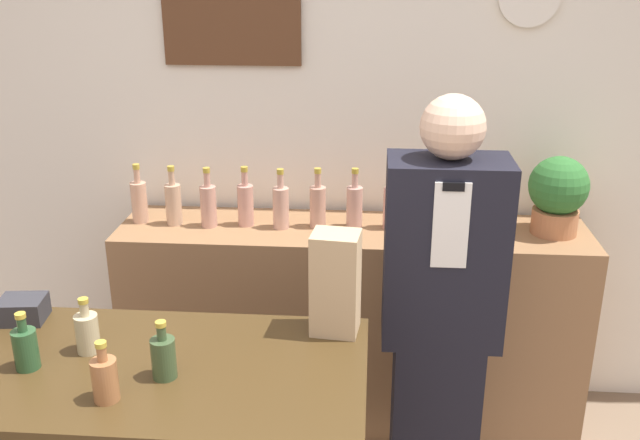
# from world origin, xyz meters

# --- Properties ---
(back_wall) EXTENTS (5.20, 0.09, 2.70)m
(back_wall) POSITION_xyz_m (-0.00, 2.00, 1.36)
(back_wall) COLOR silver
(back_wall) RESTS_ON ground_plane
(back_shelf) EXTENTS (2.06, 0.46, 0.95)m
(back_shelf) POSITION_xyz_m (0.15, 1.71, 0.48)
(back_shelf) COLOR #8E6642
(back_shelf) RESTS_ON ground_plane
(shopkeeper) EXTENTS (0.42, 0.26, 1.66)m
(shopkeeper) POSITION_xyz_m (0.49, 1.11, 0.83)
(shopkeeper) COLOR black
(shopkeeper) RESTS_ON ground_plane
(potted_plant) EXTENTS (0.25, 0.25, 0.34)m
(potted_plant) POSITION_xyz_m (1.02, 1.72, 1.13)
(potted_plant) COLOR #B27047
(potted_plant) RESTS_ON back_shelf
(paper_bag) EXTENTS (0.16, 0.14, 0.33)m
(paper_bag) POSITION_xyz_m (0.13, 0.80, 1.12)
(paper_bag) COLOR tan
(paper_bag) RESTS_ON display_counter
(gift_box) EXTENTS (0.16, 0.13, 0.08)m
(gift_box) POSITION_xyz_m (-0.89, 0.79, 0.99)
(gift_box) COLOR #2D2D33
(gift_box) RESTS_ON display_counter
(counter_bottle_1) EXTENTS (0.07, 0.07, 0.18)m
(counter_bottle_1) POSITION_xyz_m (-0.75, 0.52, 1.02)
(counter_bottle_1) COLOR #294D2B
(counter_bottle_1) RESTS_ON display_counter
(counter_bottle_2) EXTENTS (0.07, 0.07, 0.18)m
(counter_bottle_2) POSITION_xyz_m (-0.61, 0.62, 1.02)
(counter_bottle_2) COLOR tan
(counter_bottle_2) RESTS_ON display_counter
(counter_bottle_3) EXTENTS (0.07, 0.07, 0.18)m
(counter_bottle_3) POSITION_xyz_m (-0.46, 0.38, 1.02)
(counter_bottle_3) COLOR #9A6139
(counter_bottle_3) RESTS_ON display_counter
(counter_bottle_4) EXTENTS (0.07, 0.07, 0.18)m
(counter_bottle_4) POSITION_xyz_m (-0.34, 0.50, 1.02)
(counter_bottle_4) COLOR #374C2C
(counter_bottle_4) RESTS_ON display_counter
(shelf_bottle_0) EXTENTS (0.07, 0.07, 0.27)m
(shelf_bottle_0) POSITION_xyz_m (-0.80, 1.72, 1.05)
(shelf_bottle_0) COLOR tan
(shelf_bottle_0) RESTS_ON back_shelf
(shelf_bottle_1) EXTENTS (0.07, 0.07, 0.27)m
(shelf_bottle_1) POSITION_xyz_m (-0.64, 1.70, 1.05)
(shelf_bottle_1) COLOR tan
(shelf_bottle_1) RESTS_ON back_shelf
(shelf_bottle_2) EXTENTS (0.07, 0.07, 0.27)m
(shelf_bottle_2) POSITION_xyz_m (-0.48, 1.69, 1.05)
(shelf_bottle_2) COLOR tan
(shelf_bottle_2) RESTS_ON back_shelf
(shelf_bottle_3) EXTENTS (0.07, 0.07, 0.27)m
(shelf_bottle_3) POSITION_xyz_m (-0.32, 1.72, 1.05)
(shelf_bottle_3) COLOR tan
(shelf_bottle_3) RESTS_ON back_shelf
(shelf_bottle_4) EXTENTS (0.07, 0.07, 0.27)m
(shelf_bottle_4) POSITION_xyz_m (-0.16, 1.70, 1.05)
(shelf_bottle_4) COLOR tan
(shelf_bottle_4) RESTS_ON back_shelf
(shelf_bottle_5) EXTENTS (0.07, 0.07, 0.27)m
(shelf_bottle_5) POSITION_xyz_m (0.00, 1.72, 1.05)
(shelf_bottle_5) COLOR tan
(shelf_bottle_5) RESTS_ON back_shelf
(shelf_bottle_6) EXTENTS (0.07, 0.07, 0.27)m
(shelf_bottle_6) POSITION_xyz_m (0.16, 1.73, 1.05)
(shelf_bottle_6) COLOR tan
(shelf_bottle_6) RESTS_ON back_shelf
(shelf_bottle_7) EXTENTS (0.07, 0.07, 0.27)m
(shelf_bottle_7) POSITION_xyz_m (0.32, 1.73, 1.05)
(shelf_bottle_7) COLOR tan
(shelf_bottle_7) RESTS_ON back_shelf
(shelf_bottle_8) EXTENTS (0.07, 0.07, 0.27)m
(shelf_bottle_8) POSITION_xyz_m (0.48, 1.70, 1.05)
(shelf_bottle_8) COLOR tan
(shelf_bottle_8) RESTS_ON back_shelf
(shelf_bottle_9) EXTENTS (0.07, 0.07, 0.27)m
(shelf_bottle_9) POSITION_xyz_m (0.64, 1.70, 1.05)
(shelf_bottle_9) COLOR tan
(shelf_bottle_9) RESTS_ON back_shelf
(shelf_bottle_10) EXTENTS (0.07, 0.07, 0.27)m
(shelf_bottle_10) POSITION_xyz_m (0.80, 1.69, 1.05)
(shelf_bottle_10) COLOR tan
(shelf_bottle_10) RESTS_ON back_shelf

